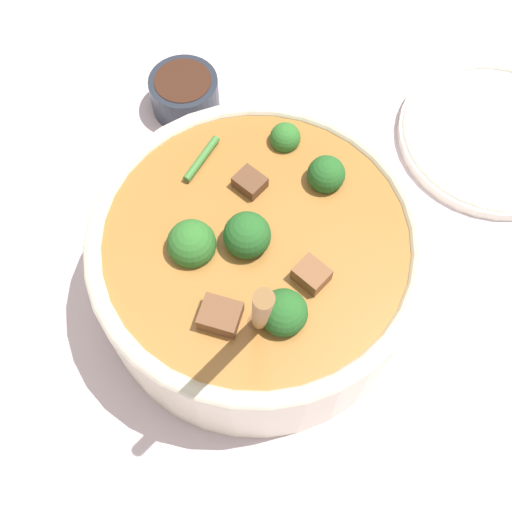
# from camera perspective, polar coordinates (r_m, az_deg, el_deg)

# --- Properties ---
(ground_plane) EXTENTS (4.00, 4.00, 0.00)m
(ground_plane) POSITION_cam_1_polar(r_m,az_deg,el_deg) (0.64, -0.00, -2.92)
(ground_plane) COLOR silver
(stew_bowl) EXTENTS (0.29, 0.29, 0.28)m
(stew_bowl) POSITION_cam_1_polar(r_m,az_deg,el_deg) (0.58, -0.00, -0.38)
(stew_bowl) COLOR beige
(stew_bowl) RESTS_ON ground_plane
(condiment_bowl) EXTENTS (0.08, 0.08, 0.04)m
(condiment_bowl) POSITION_cam_1_polar(r_m,az_deg,el_deg) (0.75, -6.39, 14.28)
(condiment_bowl) COLOR #232833
(condiment_bowl) RESTS_ON ground_plane
(empty_plate) EXTENTS (0.21, 0.21, 0.02)m
(empty_plate) POSITION_cam_1_polar(r_m,az_deg,el_deg) (0.77, 20.43, 10.07)
(empty_plate) COLOR silver
(empty_plate) RESTS_ON ground_plane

